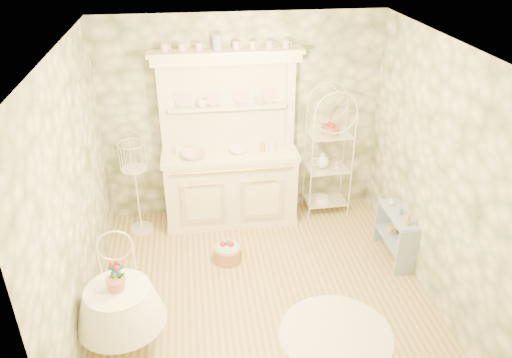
{
  "coord_description": "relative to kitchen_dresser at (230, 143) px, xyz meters",
  "views": [
    {
      "loc": [
        -0.65,
        -4.27,
        3.73
      ],
      "look_at": [
        0.0,
        0.5,
        1.15
      ],
      "focal_mm": 35.0,
      "sensor_mm": 36.0,
      "label": 1
    }
  ],
  "objects": [
    {
      "name": "wall_front",
      "position": [
        0.2,
        -3.32,
        0.21
      ],
      "size": [
        3.6,
        3.6,
        0.0
      ],
      "primitive_type": "plane",
      "color": "beige",
      "rests_on": "floor"
    },
    {
      "name": "bowl_floral",
      "position": [
        -0.46,
        -0.09,
        -0.13
      ],
      "size": [
        0.34,
        0.34,
        0.07
      ],
      "primitive_type": "imported",
      "rotation": [
        0.0,
        0.0,
        0.16
      ],
      "color": "white",
      "rests_on": "kitchen_dresser"
    },
    {
      "name": "potted_geranium",
      "position": [
        -1.21,
        -2.13,
        -0.3
      ],
      "size": [
        0.16,
        0.12,
        0.28
      ],
      "primitive_type": "imported",
      "rotation": [
        0.0,
        0.0,
        0.13
      ],
      "color": "#3F7238",
      "rests_on": "round_table"
    },
    {
      "name": "ceiling",
      "position": [
        0.2,
        -1.52,
        1.56
      ],
      "size": [
        3.6,
        3.6,
        0.0
      ],
      "primitive_type": "plane",
      "color": "white",
      "rests_on": "floor"
    },
    {
      "name": "round_table",
      "position": [
        -1.23,
        -2.14,
        -0.76
      ],
      "size": [
        0.81,
        0.81,
        0.77
      ],
      "primitive_type": "cylinder",
      "rotation": [
        0.0,
        0.0,
        -0.17
      ],
      "color": "white",
      "rests_on": "floor"
    },
    {
      "name": "floor",
      "position": [
        0.2,
        -1.52,
        -1.15
      ],
      "size": [
        3.6,
        3.6,
        0.0
      ],
      "primitive_type": "plane",
      "color": "tan",
      "rests_on": "ground"
    },
    {
      "name": "bottle_blue",
      "position": [
        1.88,
        -1.11,
        -0.49
      ],
      "size": [
        0.07,
        0.07,
        0.11
      ],
      "primitive_type": "imported",
      "rotation": [
        0.0,
        0.0,
        0.39
      ],
      "color": "#8093BE",
      "rests_on": "side_shelf"
    },
    {
      "name": "bakers_rack",
      "position": [
        1.33,
        0.08,
        -0.29
      ],
      "size": [
        0.54,
        0.39,
        1.7
      ],
      "primitive_type": "cube",
      "rotation": [
        0.0,
        0.0,
        0.03
      ],
      "color": "white",
      "rests_on": "floor"
    },
    {
      "name": "kitchen_dresser",
      "position": [
        0.0,
        0.0,
        0.0
      ],
      "size": [
        1.87,
        0.61,
        2.29
      ],
      "primitive_type": "cube",
      "color": "white",
      "rests_on": "floor"
    },
    {
      "name": "floor_basket",
      "position": [
        -0.13,
        -0.91,
        -1.05
      ],
      "size": [
        0.32,
        0.32,
        0.19
      ],
      "primitive_type": "cylinder",
      "rotation": [
        0.0,
        0.0,
        -0.07
      ],
      "color": "#A47A50",
      "rests_on": "floor"
    },
    {
      "name": "lace_rug",
      "position": [
        0.84,
        -2.27,
        -1.14
      ],
      "size": [
        1.26,
        1.26,
        0.01
      ],
      "primitive_type": "cylinder",
      "rotation": [
        0.0,
        0.0,
        0.11
      ],
      "color": "white",
      "rests_on": "floor"
    },
    {
      "name": "wall_back",
      "position": [
        0.2,
        0.28,
        0.21
      ],
      "size": [
        3.6,
        3.6,
        0.0
      ],
      "primitive_type": "plane",
      "color": "beige",
      "rests_on": "floor"
    },
    {
      "name": "cup_right",
      "position": [
        0.4,
        0.14,
        0.47
      ],
      "size": [
        0.14,
        0.14,
        0.1
      ],
      "primitive_type": "imported",
      "rotation": [
        0.0,
        0.0,
        -0.3
      ],
      "color": "white",
      "rests_on": "kitchen_dresser"
    },
    {
      "name": "bowl_white",
      "position": [
        0.1,
        -0.02,
        -0.13
      ],
      "size": [
        0.29,
        0.29,
        0.07
      ],
      "primitive_type": "imported",
      "rotation": [
        0.0,
        0.0,
        -0.39
      ],
      "color": "white",
      "rests_on": "kitchen_dresser"
    },
    {
      "name": "cafe_chair",
      "position": [
        -1.28,
        -1.82,
        -0.76
      ],
      "size": [
        0.38,
        0.38,
        0.76
      ],
      "primitive_type": "cube",
      "rotation": [
        0.0,
        0.0,
        0.1
      ],
      "color": "white",
      "rests_on": "floor"
    },
    {
      "name": "wall_right",
      "position": [
        2.0,
        -1.52,
        0.21
      ],
      "size": [
        3.6,
        3.6,
        0.0
      ],
      "primitive_type": "plane",
      "color": "beige",
      "rests_on": "floor"
    },
    {
      "name": "side_shelf",
      "position": [
        1.88,
        -1.11,
        -0.83
      ],
      "size": [
        0.3,
        0.74,
        0.63
      ],
      "primitive_type": "cube",
      "rotation": [
        0.0,
        0.0,
        -0.04
      ],
      "color": "#87A3BD",
      "rests_on": "floor"
    },
    {
      "name": "bottle_glass",
      "position": [
        1.86,
        -0.91,
        -0.5
      ],
      "size": [
        0.07,
        0.07,
        0.09
      ],
      "primitive_type": "imported",
      "rotation": [
        0.0,
        0.0,
        -0.07
      ],
      "color": "silver",
      "rests_on": "side_shelf"
    },
    {
      "name": "cup_left",
      "position": [
        -0.31,
        0.16,
        0.47
      ],
      "size": [
        0.17,
        0.17,
        0.1
      ],
      "primitive_type": "imported",
      "rotation": [
        0.0,
        0.0,
        -0.31
      ],
      "color": "white",
      "rests_on": "kitchen_dresser"
    },
    {
      "name": "birdcage_stand",
      "position": [
        -1.21,
        -0.1,
        -0.46
      ],
      "size": [
        0.36,
        0.36,
        1.36
      ],
      "primitive_type": "cube",
      "rotation": [
        0.0,
        0.0,
        0.12
      ],
      "color": "white",
      "rests_on": "floor"
    },
    {
      "name": "wall_left",
      "position": [
        -1.6,
        -1.52,
        0.21
      ],
      "size": [
        3.6,
        3.6,
        0.0
      ],
      "primitive_type": "plane",
      "color": "beige",
      "rests_on": "floor"
    },
    {
      "name": "bottle_amber",
      "position": [
        1.88,
        -1.34,
        -0.46
      ],
      "size": [
        0.08,
        0.08,
        0.17
      ],
      "primitive_type": "imported",
      "rotation": [
        0.0,
        0.0,
        0.28
      ],
      "color": "#BF8A36",
      "rests_on": "side_shelf"
    }
  ]
}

